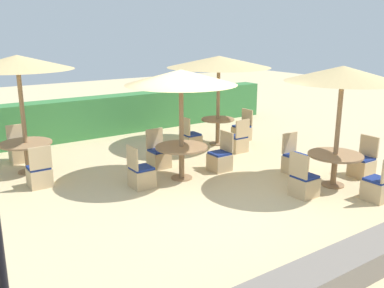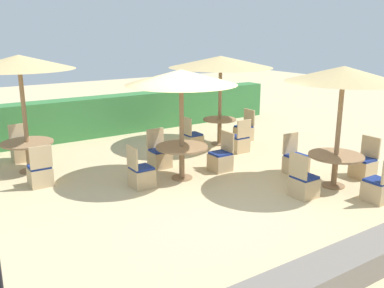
% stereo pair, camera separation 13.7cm
% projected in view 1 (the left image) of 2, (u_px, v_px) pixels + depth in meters
% --- Properties ---
extents(ground_plane, '(40.00, 40.00, 0.00)m').
position_uv_depth(ground_plane, '(208.00, 192.00, 8.91)').
color(ground_plane, '#D1BA8C').
extents(hedge_row, '(13.00, 0.70, 1.23)m').
position_uv_depth(hedge_row, '(97.00, 117.00, 13.44)').
color(hedge_row, '#387A3D').
rests_on(hedge_row, ground_plane).
extents(stone_border, '(10.00, 0.56, 0.39)m').
position_uv_depth(stone_border, '(364.00, 258.00, 5.97)').
color(stone_border, slate).
rests_on(stone_border, ground_plane).
extents(parasol_center, '(2.43, 2.43, 2.45)m').
position_uv_depth(parasol_center, '(181.00, 78.00, 9.12)').
color(parasol_center, '#93704C').
rests_on(parasol_center, ground_plane).
extents(round_table_center, '(1.17, 1.17, 0.76)m').
position_uv_depth(round_table_center, '(181.00, 152.00, 9.55)').
color(round_table_center, '#93704C').
rests_on(round_table_center, ground_plane).
extents(patio_chair_center_east, '(0.46, 0.46, 0.93)m').
position_uv_depth(patio_chair_center_east, '(220.00, 160.00, 10.21)').
color(patio_chair_center_east, tan).
rests_on(patio_chair_center_east, ground_plane).
extents(patio_chair_center_north, '(0.46, 0.46, 0.93)m').
position_uv_depth(patio_chair_center_north, '(159.00, 157.00, 10.44)').
color(patio_chair_center_north, tan).
rests_on(patio_chair_center_north, ground_plane).
extents(patio_chair_center_west, '(0.46, 0.46, 0.93)m').
position_uv_depth(patio_chair_center_west, '(141.00, 175.00, 9.11)').
color(patio_chair_center_west, tan).
rests_on(patio_chair_center_west, ground_plane).
extents(parasol_back_right, '(2.94, 2.94, 2.55)m').
position_uv_depth(parasol_back_right, '(219.00, 62.00, 11.99)').
color(parasol_back_right, '#93704C').
rests_on(parasol_back_right, ground_plane).
extents(round_table_back_right, '(0.96, 0.96, 0.76)m').
position_uv_depth(round_table_back_right, '(218.00, 125.00, 12.46)').
color(round_table_back_right, '#93704C').
rests_on(round_table_back_right, ground_plane).
extents(patio_chair_back_right_west, '(0.46, 0.46, 0.93)m').
position_uv_depth(patio_chair_back_right_west, '(191.00, 140.00, 12.01)').
color(patio_chair_back_right_west, tan).
rests_on(patio_chair_back_right_west, ground_plane).
extents(patio_chair_back_right_south, '(0.46, 0.46, 0.93)m').
position_uv_depth(patio_chair_back_right_south, '(238.00, 142.00, 11.76)').
color(patio_chair_back_right_south, tan).
rests_on(patio_chair_back_right_south, ground_plane).
extents(patio_chair_back_right_east, '(0.46, 0.46, 0.93)m').
position_uv_depth(patio_chair_back_right_east, '(242.00, 132.00, 13.00)').
color(patio_chair_back_right_east, tan).
rests_on(patio_chair_back_right_east, ground_plane).
extents(parasol_front_right, '(2.35, 2.35, 2.57)m').
position_uv_depth(parasol_front_right, '(343.00, 75.00, 8.65)').
color(parasol_front_right, '#93704C').
rests_on(parasol_front_right, ground_plane).
extents(round_table_front_right, '(1.15, 1.15, 0.71)m').
position_uv_depth(round_table_front_right, '(335.00, 160.00, 9.12)').
color(round_table_front_right, '#93704C').
rests_on(round_table_front_right, ground_plane).
extents(patio_chair_front_right_east, '(0.46, 0.46, 0.93)m').
position_uv_depth(patio_chair_front_right_east, '(362.00, 165.00, 9.80)').
color(patio_chair_front_right_east, tan).
rests_on(patio_chair_front_right_east, ground_plane).
extents(patio_chair_front_right_south, '(0.46, 0.46, 0.93)m').
position_uv_depth(patio_chair_front_right_south, '(378.00, 188.00, 8.41)').
color(patio_chair_front_right_south, tan).
rests_on(patio_chair_front_right_south, ground_plane).
extents(patio_chair_front_right_north, '(0.46, 0.46, 0.93)m').
position_uv_depth(patio_chair_front_right_north, '(295.00, 162.00, 10.04)').
color(patio_chair_front_right_north, tan).
rests_on(patio_chair_front_right_north, ground_plane).
extents(patio_chair_front_right_west, '(0.46, 0.46, 0.93)m').
position_uv_depth(patio_chair_front_right_west, '(304.00, 184.00, 8.62)').
color(patio_chair_front_right_west, tan).
rests_on(patio_chair_front_right_west, ground_plane).
extents(parasol_back_left, '(2.46, 2.46, 2.73)m').
position_uv_depth(parasol_back_left, '(17.00, 63.00, 9.46)').
color(parasol_back_left, '#93704C').
rests_on(parasol_back_left, ground_plane).
extents(round_table_back_left, '(1.19, 1.19, 0.73)m').
position_uv_depth(round_table_back_left, '(26.00, 148.00, 9.97)').
color(round_table_back_left, '#93704C').
rests_on(round_table_back_left, ground_plane).
extents(patio_chair_back_left_north, '(0.46, 0.46, 0.93)m').
position_uv_depth(patio_chair_back_left_north, '(19.00, 152.00, 10.88)').
color(patio_chair_back_left_north, tan).
rests_on(patio_chair_back_left_north, ground_plane).
extents(patio_chair_back_left_south, '(0.46, 0.46, 0.93)m').
position_uv_depth(patio_chair_back_left_south, '(40.00, 175.00, 9.15)').
color(patio_chair_back_left_south, tan).
rests_on(patio_chair_back_left_south, ground_plane).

